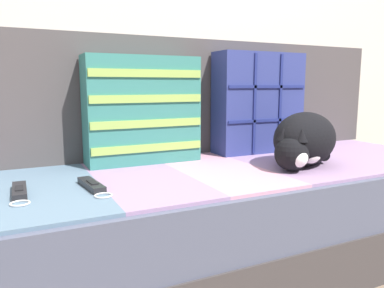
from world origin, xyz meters
name	(u,v)px	position (x,y,z in m)	size (l,w,h in m)	color
ground_plane	(233,284)	(0.00, 0.00, 0.00)	(14.00, 14.00, 0.00)	#7A6651
couch	(211,217)	(0.00, 0.16, 0.19)	(2.12, 0.78, 0.39)	#3D3838
sofa_backrest	(176,97)	(0.00, 0.48, 0.63)	(2.08, 0.14, 0.48)	#474242
throw_pillow_quilted	(258,103)	(0.33, 0.33, 0.60)	(0.40, 0.14, 0.43)	navy
throw_pillow_striped	(142,110)	(-0.20, 0.33, 0.58)	(0.43, 0.14, 0.40)	#337A70
sleeping_cat	(304,141)	(0.30, 0.01, 0.48)	(0.37, 0.33, 0.20)	black
game_remote_near	(92,186)	(-0.46, 0.04, 0.39)	(0.07, 0.20, 0.02)	black
game_remote_far	(19,192)	(-0.64, 0.06, 0.39)	(0.05, 0.20, 0.02)	black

